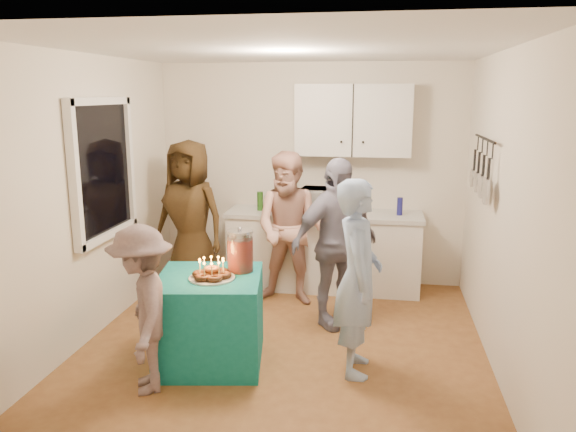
% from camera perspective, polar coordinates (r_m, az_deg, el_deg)
% --- Properties ---
extents(floor, '(4.00, 4.00, 0.00)m').
position_cam_1_polar(floor, '(5.18, -0.65, -13.35)').
color(floor, brown).
rests_on(floor, ground).
extents(ceiling, '(4.00, 4.00, 0.00)m').
position_cam_1_polar(ceiling, '(4.68, -0.73, 16.65)').
color(ceiling, white).
rests_on(ceiling, floor).
extents(back_wall, '(3.60, 3.60, 0.00)m').
position_cam_1_polar(back_wall, '(6.72, 2.31, 4.24)').
color(back_wall, silver).
rests_on(back_wall, floor).
extents(left_wall, '(4.00, 4.00, 0.00)m').
position_cam_1_polar(left_wall, '(5.38, -19.94, 1.44)').
color(left_wall, silver).
rests_on(left_wall, floor).
extents(right_wall, '(4.00, 4.00, 0.00)m').
position_cam_1_polar(right_wall, '(4.80, 21.00, 0.11)').
color(right_wall, silver).
rests_on(right_wall, floor).
extents(window_night, '(0.04, 1.00, 1.20)m').
position_cam_1_polar(window_night, '(5.58, -18.37, 4.54)').
color(window_night, black).
rests_on(window_night, left_wall).
extents(counter, '(2.20, 0.58, 0.86)m').
position_cam_1_polar(counter, '(6.58, 3.65, -3.69)').
color(counter, white).
rests_on(counter, floor).
extents(countertop, '(2.24, 0.62, 0.05)m').
position_cam_1_polar(countertop, '(6.47, 3.70, 0.18)').
color(countertop, beige).
rests_on(countertop, counter).
extents(upper_cabinet, '(1.30, 0.30, 0.80)m').
position_cam_1_polar(upper_cabinet, '(6.46, 6.65, 9.64)').
color(upper_cabinet, white).
rests_on(upper_cabinet, back_wall).
extents(pot_rack, '(0.12, 1.00, 0.60)m').
position_cam_1_polar(pot_rack, '(5.41, 18.98, 4.80)').
color(pot_rack, black).
rests_on(pot_rack, right_wall).
extents(microwave, '(0.53, 0.39, 0.28)m').
position_cam_1_polar(microwave, '(6.44, 3.55, 1.61)').
color(microwave, white).
rests_on(microwave, countertop).
extents(party_table, '(0.97, 0.97, 0.76)m').
position_cam_1_polar(party_table, '(4.87, -7.90, -10.34)').
color(party_table, '#11746F').
rests_on(party_table, floor).
extents(donut_cake, '(0.38, 0.38, 0.18)m').
position_cam_1_polar(donut_cake, '(4.65, -7.77, -5.28)').
color(donut_cake, '#381C0C').
rests_on(donut_cake, party_table).
extents(punch_jar, '(0.22, 0.22, 0.34)m').
position_cam_1_polar(punch_jar, '(4.80, -4.88, -3.65)').
color(punch_jar, '#B7200E').
rests_on(punch_jar, party_table).
extents(man_birthday, '(0.43, 0.61, 1.61)m').
position_cam_1_polar(man_birthday, '(4.56, 7.11, -6.24)').
color(man_birthday, '#9DB8E4').
rests_on(man_birthday, floor).
extents(woman_back_left, '(0.96, 0.74, 1.75)m').
position_cam_1_polar(woman_back_left, '(6.38, -9.94, -0.24)').
color(woman_back_left, brown).
rests_on(woman_back_left, floor).
extents(woman_back_center, '(0.87, 0.71, 1.65)m').
position_cam_1_polar(woman_back_center, '(6.00, 0.26, -1.33)').
color(woman_back_center, tan).
rests_on(woman_back_center, floor).
extents(woman_back_right, '(1.00, 0.94, 1.66)m').
position_cam_1_polar(woman_back_right, '(5.45, 4.82, -2.77)').
color(woman_back_right, '#150F34').
rests_on(woman_back_right, floor).
extents(child_near_left, '(0.79, 0.97, 1.30)m').
position_cam_1_polar(child_near_left, '(4.43, -14.57, -9.17)').
color(child_near_left, '#665152').
rests_on(child_near_left, floor).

